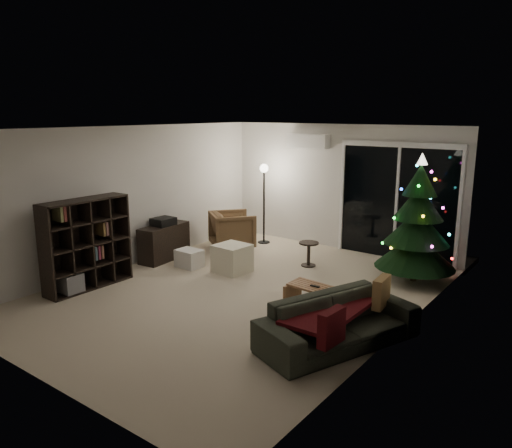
{
  "coord_description": "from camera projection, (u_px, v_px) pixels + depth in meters",
  "views": [
    {
      "loc": [
        4.58,
        -5.68,
        2.75
      ],
      "look_at": [
        0.1,
        0.3,
        1.05
      ],
      "focal_mm": 35.0,
      "sensor_mm": 36.0,
      "label": 1
    }
  ],
  "objects": [
    {
      "name": "room",
      "position": [
        315.0,
        216.0,
        8.39
      ],
      "size": [
        6.5,
        7.51,
        2.6
      ],
      "color": "beige",
      "rests_on": "ground"
    },
    {
      "name": "bookshelf",
      "position": [
        80.0,
        242.0,
        7.91
      ],
      "size": [
        0.51,
        1.46,
        1.43
      ],
      "primitive_type": null,
      "rotation": [
        0.0,
        0.0,
        0.1
      ],
      "color": "black",
      "rests_on": "floor"
    },
    {
      "name": "media_cabinet",
      "position": [
        164.0,
        242.0,
        9.39
      ],
      "size": [
        0.52,
        1.1,
        0.66
      ],
      "primitive_type": "cube",
      "rotation": [
        0.0,
        0.0,
        0.12
      ],
      "color": "black",
      "rests_on": "floor"
    },
    {
      "name": "stereo",
      "position": [
        163.0,
        221.0,
        9.3
      ],
      "size": [
        0.34,
        0.4,
        0.14
      ],
      "primitive_type": "cube",
      "color": "black",
      "rests_on": "media_cabinet"
    },
    {
      "name": "armchair",
      "position": [
        232.0,
        230.0,
        10.13
      ],
      "size": [
        1.15,
        1.16,
        0.76
      ],
      "primitive_type": "imported",
      "rotation": [
        0.0,
        0.0,
        2.49
      ],
      "color": "brown",
      "rests_on": "floor"
    },
    {
      "name": "ottoman",
      "position": [
        232.0,
        258.0,
        8.67
      ],
      "size": [
        0.57,
        0.57,
        0.49
      ],
      "primitive_type": "cube",
      "rotation": [
        0.0,
        0.0,
        -0.06
      ],
      "color": "#FAF0C3",
      "rests_on": "floor"
    },
    {
      "name": "cardboard_box_a",
      "position": [
        189.0,
        258.0,
        8.96
      ],
      "size": [
        0.46,
        0.35,
        0.32
      ],
      "primitive_type": "cube",
      "rotation": [
        0.0,
        0.0,
        -0.03
      ],
      "color": "white",
      "rests_on": "floor"
    },
    {
      "name": "cardboard_box_b",
      "position": [
        243.0,
        261.0,
        8.87
      ],
      "size": [
        0.47,
        0.47,
        0.27
      ],
      "primitive_type": "cube",
      "rotation": [
        0.0,
        0.0,
        0.74
      ],
      "color": "white",
      "rests_on": "floor"
    },
    {
      "name": "side_table",
      "position": [
        309.0,
        254.0,
        9.01
      ],
      "size": [
        0.4,
        0.4,
        0.44
      ],
      "primitive_type": "cylinder",
      "rotation": [
        0.0,
        0.0,
        -0.13
      ],
      "color": "black",
      "rests_on": "floor"
    },
    {
      "name": "floor_lamp",
      "position": [
        264.0,
        205.0,
        10.47
      ],
      "size": [
        0.26,
        0.26,
        1.62
      ],
      "primitive_type": "cylinder",
      "color": "black",
      "rests_on": "floor"
    },
    {
      "name": "sofa",
      "position": [
        338.0,
        322.0,
        5.94
      ],
      "size": [
        1.45,
        2.15,
        0.59
      ],
      "primitive_type": "imported",
      "rotation": [
        0.0,
        0.0,
        1.2
      ],
      "color": "#3E4336",
      "rests_on": "floor"
    },
    {
      "name": "sofa_throw",
      "position": [
        331.0,
        310.0,
        5.97
      ],
      "size": [
        0.63,
        1.44,
        0.05
      ],
      "primitive_type": "cube",
      "color": "#4F0F11",
      "rests_on": "sofa"
    },
    {
      "name": "cushion_a",
      "position": [
        381.0,
        292.0,
        6.25
      ],
      "size": [
        0.15,
        0.39,
        0.39
      ],
      "primitive_type": "cube",
      "rotation": [
        0.0,
        0.0,
        0.09
      ],
      "color": "#986843",
      "rests_on": "sofa"
    },
    {
      "name": "cushion_b",
      "position": [
        332.0,
        327.0,
        5.23
      ],
      "size": [
        0.14,
        0.39,
        0.39
      ],
      "primitive_type": "cube",
      "rotation": [
        0.0,
        0.0,
        -0.07
      ],
      "color": "#4F0F11",
      "rests_on": "sofa"
    },
    {
      "name": "coffee_table",
      "position": [
        324.0,
        301.0,
        6.91
      ],
      "size": [
        1.14,
        0.5,
        0.35
      ],
      "primitive_type": null,
      "rotation": [
        0.0,
        0.0,
        -0.11
      ],
      "color": "olive",
      "rests_on": "floor"
    },
    {
      "name": "remote_a",
      "position": [
        315.0,
        286.0,
        6.96
      ],
      "size": [
        0.14,
        0.04,
        0.02
      ],
      "primitive_type": "cube",
      "color": "black",
      "rests_on": "coffee_table"
    },
    {
      "name": "remote_b",
      "position": [
        333.0,
        289.0,
        6.85
      ],
      "size": [
        0.13,
        0.08,
        0.02
      ],
      "primitive_type": "cube",
      "rotation": [
        0.0,
        0.0,
        0.35
      ],
      "color": "slate",
      "rests_on": "coffee_table"
    },
    {
      "name": "christmas_tree",
      "position": [
        418.0,
        219.0,
        8.04
      ],
      "size": [
        1.66,
        1.66,
        2.1
      ],
      "primitive_type": "cone",
      "rotation": [
        0.0,
        0.0,
        -0.35
      ],
      "color": "black",
      "rests_on": "floor"
    }
  ]
}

